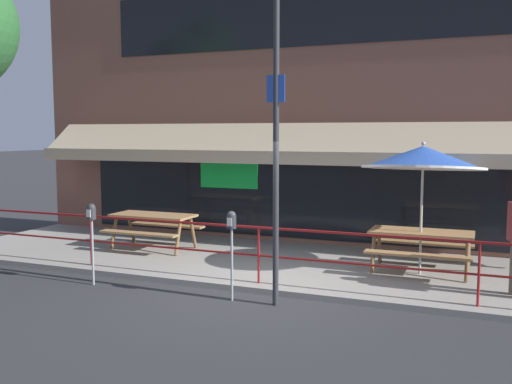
{
  "coord_description": "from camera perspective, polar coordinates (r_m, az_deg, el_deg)",
  "views": [
    {
      "loc": [
        3.5,
        -8.43,
        2.63
      ],
      "look_at": [
        -0.58,
        1.6,
        1.5
      ],
      "focal_mm": 40.0,
      "sensor_mm": 36.0,
      "label": 1
    }
  ],
  "objects": [
    {
      "name": "picnic_table_centre",
      "position": [
        10.74,
        16.18,
        -4.6
      ],
      "size": [
        1.8,
        1.42,
        0.76
      ],
      "color": "#997047",
      "rests_on": "patio_deck"
    },
    {
      "name": "street_sign_pole",
      "position": [
        8.5,
        2.01,
        3.94
      ],
      "size": [
        0.28,
        0.09,
        4.55
      ],
      "color": "#2D2D33",
      "rests_on": "ground"
    },
    {
      "name": "ground_plane",
      "position": [
        9.5,
        -0.41,
        -10.11
      ],
      "size": [
        120.0,
        120.0,
        0.0
      ],
      "primitive_type": "plane",
      "color": "#2D2D30"
    },
    {
      "name": "patio_umbrella_centre",
      "position": [
        10.48,
        16.36,
        3.26
      ],
      "size": [
        2.14,
        2.14,
        2.39
      ],
      "color": "#B7B2A8",
      "rests_on": "patio_deck"
    },
    {
      "name": "parking_meter_far",
      "position": [
        8.86,
        -2.46,
        -3.67
      ],
      "size": [
        0.15,
        0.16,
        1.42
      ],
      "color": "gray",
      "rests_on": "ground"
    },
    {
      "name": "parking_meter_near",
      "position": [
        10.18,
        -16.12,
        -2.64
      ],
      "size": [
        0.15,
        0.16,
        1.42
      ],
      "color": "gray",
      "rests_on": "ground"
    },
    {
      "name": "restaurant_building",
      "position": [
        13.18,
        6.76,
        10.65
      ],
      "size": [
        15.0,
        1.6,
        7.49
      ],
      "color": "brown",
      "rests_on": "ground"
    },
    {
      "name": "patio_deck",
      "position": [
        11.3,
        3.51,
        -7.25
      ],
      "size": [
        15.0,
        4.0,
        0.1
      ],
      "primitive_type": "cube",
      "color": "gray",
      "rests_on": "ground"
    },
    {
      "name": "patio_railing",
      "position": [
        9.58,
        0.28,
        -5.06
      ],
      "size": [
        13.84,
        0.04,
        0.97
      ],
      "color": "maroon",
      "rests_on": "patio_deck"
    },
    {
      "name": "picnic_table_left",
      "position": [
        12.6,
        -10.24,
        -2.92
      ],
      "size": [
        1.8,
        1.42,
        0.76
      ],
      "color": "#997047",
      "rests_on": "patio_deck"
    }
  ]
}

